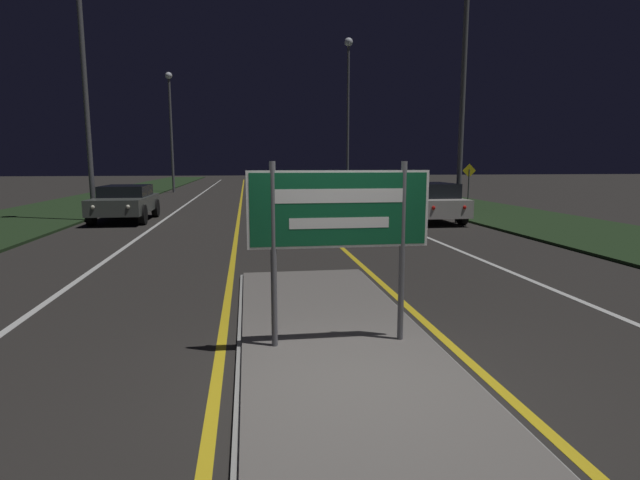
% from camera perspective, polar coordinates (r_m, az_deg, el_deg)
% --- Properties ---
extents(ground_plane, '(160.00, 160.00, 0.00)m').
position_cam_1_polar(ground_plane, '(5.25, 3.85, -15.77)').
color(ground_plane, '#282623').
extents(median_island, '(2.37, 7.95, 0.10)m').
position_cam_1_polar(median_island, '(6.00, 2.12, -12.11)').
color(median_island, '#999993').
rests_on(median_island, ground_plane).
extents(verge_left, '(5.00, 100.00, 0.08)m').
position_cam_1_polar(verge_left, '(26.17, -27.24, 3.19)').
color(verge_left, '#1E3319').
rests_on(verge_left, ground_plane).
extents(verge_right, '(5.00, 100.00, 0.08)m').
position_cam_1_polar(verge_right, '(26.90, 14.77, 4.01)').
color(verge_right, '#1E3319').
rests_on(verge_right, ground_plane).
extents(centre_line_yellow_left, '(0.12, 70.00, 0.01)m').
position_cam_1_polar(centre_line_yellow_left, '(29.75, -9.00, 4.56)').
color(centre_line_yellow_left, gold).
rests_on(centre_line_yellow_left, ground_plane).
extents(centre_line_yellow_right, '(0.12, 70.00, 0.01)m').
position_cam_1_polar(centre_line_yellow_right, '(29.84, -3.71, 4.66)').
color(centre_line_yellow_right, gold).
rests_on(centre_line_yellow_right, ground_plane).
extents(lane_line_white_left, '(0.12, 70.00, 0.01)m').
position_cam_1_polar(lane_line_white_left, '(29.91, -14.44, 4.41)').
color(lane_line_white_left, silver).
rests_on(lane_line_white_left, ground_plane).
extents(lane_line_white_right, '(0.12, 70.00, 0.01)m').
position_cam_1_polar(lane_line_white_right, '(30.20, 1.66, 4.73)').
color(lane_line_white_right, silver).
rests_on(lane_line_white_right, ground_plane).
extents(edge_line_white_left, '(0.10, 70.00, 0.01)m').
position_cam_1_polar(edge_line_white_left, '(30.38, -20.09, 4.22)').
color(edge_line_white_left, silver).
rests_on(edge_line_white_left, ground_plane).
extents(edge_line_white_right, '(0.10, 70.00, 0.01)m').
position_cam_1_polar(edge_line_white_right, '(30.86, 7.18, 4.75)').
color(edge_line_white_right, silver).
rests_on(edge_line_white_right, ground_plane).
extents(highway_sign, '(2.07, 0.07, 2.10)m').
position_cam_1_polar(highway_sign, '(5.63, 2.22, 2.61)').
color(highway_sign, '#56565B').
rests_on(highway_sign, median_island).
extents(streetlight_left_near, '(0.56, 0.56, 10.61)m').
position_cam_1_polar(streetlight_left_near, '(20.61, -25.68, 21.30)').
color(streetlight_left_near, '#56565B').
rests_on(streetlight_left_near, ground_plane).
extents(streetlight_left_far, '(0.47, 0.47, 8.48)m').
position_cam_1_polar(streetlight_left_far, '(38.24, -16.70, 13.12)').
color(streetlight_left_far, '#56565B').
rests_on(streetlight_left_far, ground_plane).
extents(streetlight_right_near, '(0.55, 0.55, 9.43)m').
position_cam_1_polar(streetlight_right_near, '(19.20, 16.22, 20.54)').
color(streetlight_right_near, '#56565B').
rests_on(streetlight_right_near, ground_plane).
extents(streetlight_right_far, '(0.60, 0.60, 10.99)m').
position_cam_1_polar(streetlight_right_far, '(37.82, 3.24, 16.75)').
color(streetlight_right_far, '#56565B').
rests_on(streetlight_right_far, ground_plane).
extents(car_receding_0, '(1.90, 4.22, 1.44)m').
position_cam_1_polar(car_receding_0, '(19.09, 12.20, 4.34)').
color(car_receding_0, silver).
rests_on(car_receding_0, ground_plane).
extents(car_receding_1, '(1.94, 4.55, 1.37)m').
position_cam_1_polar(car_receding_1, '(26.47, 6.03, 5.69)').
color(car_receding_1, '#B7B7BC').
rests_on(car_receding_1, ground_plane).
extents(car_receding_2, '(1.89, 4.54, 1.51)m').
position_cam_1_polar(car_receding_2, '(36.47, 2.24, 6.69)').
color(car_receding_2, navy).
rests_on(car_receding_2, ground_plane).
extents(car_approaching_0, '(1.95, 4.19, 1.32)m').
position_cam_1_polar(car_approaching_0, '(20.13, -21.35, 4.11)').
color(car_approaching_0, '#4C514C').
rests_on(car_approaching_0, ground_plane).
extents(warning_sign, '(0.60, 0.06, 2.05)m').
position_cam_1_polar(warning_sign, '(22.85, 16.63, 6.33)').
color(warning_sign, '#56565B').
rests_on(warning_sign, verge_right).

